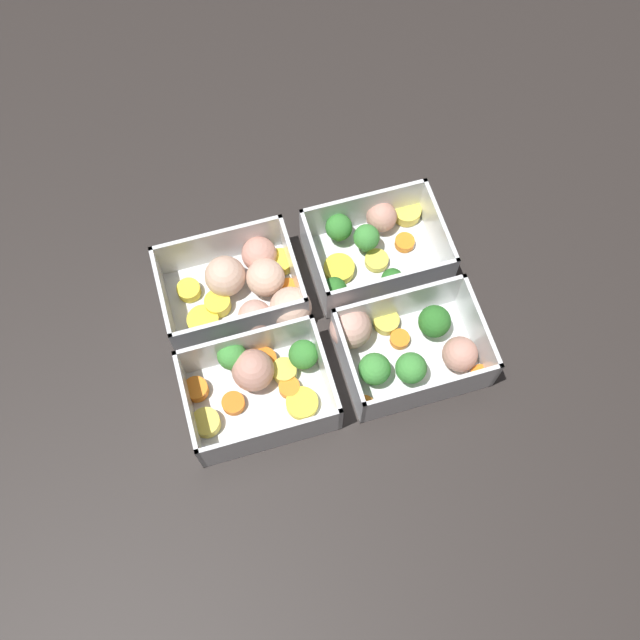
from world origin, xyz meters
name	(u,v)px	position (x,y,z in m)	size (l,w,h in m)	color
ground_plane	(320,328)	(0.00, 0.00, 0.00)	(4.00, 4.00, 0.00)	#282321
container_near_left	(258,382)	(-0.09, -0.06, 0.02)	(0.17, 0.13, 0.07)	white
container_near_right	(404,347)	(0.09, -0.06, 0.03)	(0.18, 0.14, 0.07)	white
container_far_left	(248,288)	(-0.07, 0.07, 0.03)	(0.18, 0.15, 0.07)	white
container_far_right	(371,247)	(0.09, 0.08, 0.02)	(0.17, 0.14, 0.07)	white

